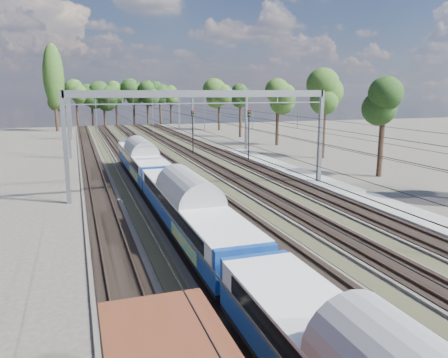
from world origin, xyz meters
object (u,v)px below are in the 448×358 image
object	(u,v)px
signal_far	(249,129)
emu_train	(190,204)
signal_near	(193,127)
worker	(134,138)

from	to	relation	value
signal_far	emu_train	bearing A→B (deg)	-105.20
emu_train	signal_far	xyz separation A→B (m)	(14.97, 27.93, 1.72)
emu_train	signal_near	distance (m)	36.51
worker	signal_near	world-z (taller)	signal_near
emu_train	signal_near	size ratio (longest dim) A/B	9.53
signal_near	emu_train	bearing A→B (deg)	-87.68
worker	signal_far	distance (m)	27.71
emu_train	worker	world-z (taller)	emu_train
signal_near	worker	bearing A→B (deg)	126.35
worker	signal_far	world-z (taller)	signal_far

